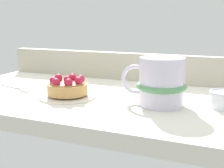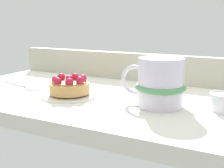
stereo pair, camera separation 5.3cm
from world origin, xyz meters
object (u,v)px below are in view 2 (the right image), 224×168
Objects in this scene: raspberry_tart at (69,86)px; dessert_fork at (21,85)px; dessert_plate at (70,95)px; coffee_mug at (160,83)px.

raspberry_tart reaches higher than dessert_fork.
dessert_plate is at bearing 113.95° from raspberry_tart.
dessert_plate is 18.06cm from dessert_fork.
raspberry_tart is at bearing -8.57° from dessert_fork.
dessert_plate is 2.10cm from raspberry_tart.
dessert_plate is 0.93× the size of coffee_mug.
coffee_mug reaches higher than dessert_plate.
coffee_mug is 0.91× the size of dessert_fork.
raspberry_tart is 18.21cm from dessert_fork.
dessert_fork is (-38.92, 0.76, -4.59)cm from coffee_mug.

